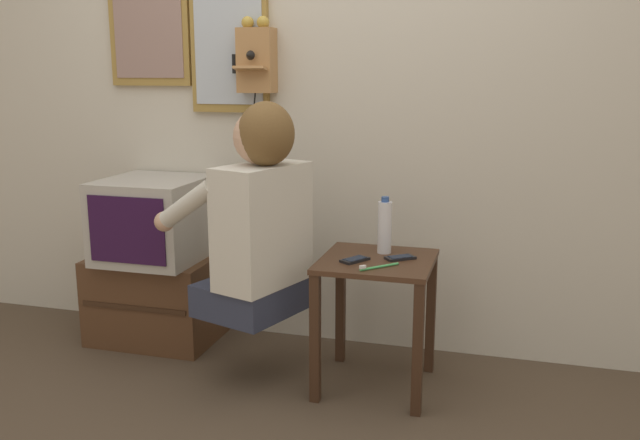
{
  "coord_description": "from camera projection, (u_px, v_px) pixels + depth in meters",
  "views": [
    {
      "loc": [
        0.89,
        -2.11,
        1.34
      ],
      "look_at": [
        0.14,
        0.53,
        0.73
      ],
      "focal_mm": 38.0,
      "sensor_mm": 36.0,
      "label": 1
    }
  ],
  "objects": [
    {
      "name": "wall_back",
      "position": [
        323.0,
        85.0,
        3.23
      ],
      "size": [
        6.8,
        0.05,
        2.55
      ],
      "color": "beige",
      "rests_on": "ground_plane"
    },
    {
      "name": "side_table",
      "position": [
        376.0,
        289.0,
        2.86
      ],
      "size": [
        0.47,
        0.47,
        0.57
      ],
      "color": "#422819",
      "rests_on": "ground_plane"
    },
    {
      "name": "person",
      "position": [
        257.0,
        216.0,
        2.83
      ],
      "size": [
        0.65,
        0.57,
        0.91
      ],
      "rotation": [
        0.0,
        0.0,
        1.25
      ],
      "color": "#2D3347",
      "rests_on": "ground_plane"
    },
    {
      "name": "tv_stand",
      "position": [
        156.0,
        298.0,
        3.42
      ],
      "size": [
        0.61,
        0.43,
        0.43
      ],
      "color": "#51331E",
      "rests_on": "ground_plane"
    },
    {
      "name": "television",
      "position": [
        154.0,
        219.0,
        3.31
      ],
      "size": [
        0.47,
        0.5,
        0.4
      ],
      "color": "#ADA89E",
      "rests_on": "tv_stand"
    },
    {
      "name": "wall_phone_antique",
      "position": [
        256.0,
        59.0,
        3.21
      ],
      "size": [
        0.21,
        0.19,
        0.73
      ],
      "color": "#AD7A47"
    },
    {
      "name": "framed_picture",
      "position": [
        149.0,
        29.0,
        3.37
      ],
      "size": [
        0.44,
        0.03,
        0.55
      ],
      "color": "olive"
    },
    {
      "name": "wall_mirror",
      "position": [
        229.0,
        29.0,
        3.26
      ],
      "size": [
        0.4,
        0.03,
        0.79
      ],
      "color": "olive"
    },
    {
      "name": "cell_phone_held",
      "position": [
        355.0,
        260.0,
        2.8
      ],
      "size": [
        0.12,
        0.14,
        0.01
      ],
      "rotation": [
        0.0,
        0.0,
        -0.56
      ],
      "color": "black",
      "rests_on": "side_table"
    },
    {
      "name": "cell_phone_spare",
      "position": [
        400.0,
        258.0,
        2.83
      ],
      "size": [
        0.13,
        0.12,
        0.01
      ],
      "rotation": [
        0.0,
        0.0,
        -0.9
      ],
      "color": "black",
      "rests_on": "side_table"
    },
    {
      "name": "water_bottle",
      "position": [
        385.0,
        227.0,
        2.9
      ],
      "size": [
        0.06,
        0.06,
        0.25
      ],
      "color": "silver",
      "rests_on": "side_table"
    },
    {
      "name": "toothbrush",
      "position": [
        377.0,
        267.0,
        2.69
      ],
      "size": [
        0.14,
        0.14,
        0.02
      ],
      "rotation": [
        0.0,
        0.0,
        2.38
      ],
      "color": "#4CBF66",
      "rests_on": "side_table"
    }
  ]
}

